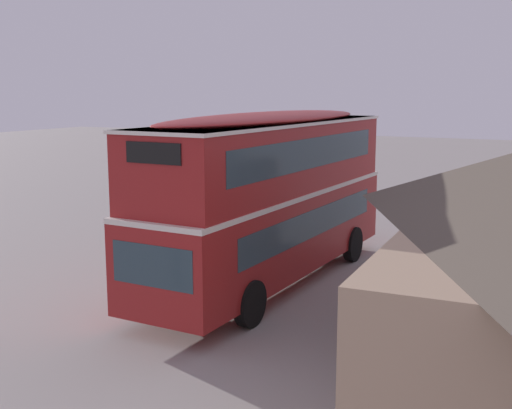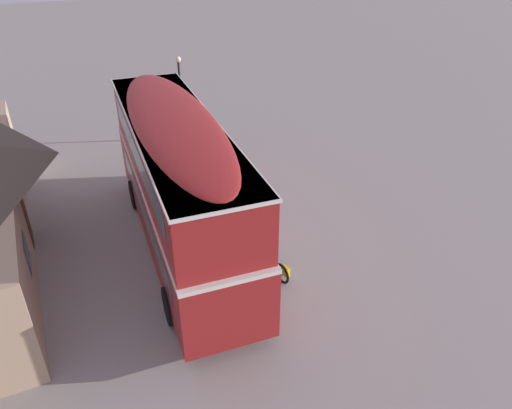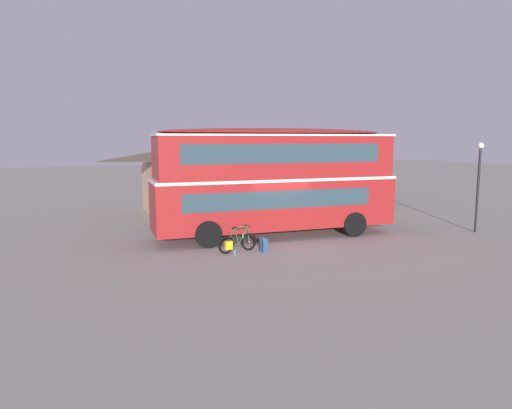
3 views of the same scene
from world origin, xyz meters
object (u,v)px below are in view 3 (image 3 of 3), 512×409
touring_bicycle (237,243)px  water_bottle_blue_sports (235,252)px  double_decker_bus (275,177)px  street_lamp (479,176)px  backpack_on_ground (264,244)px

touring_bicycle → water_bottle_blue_sports: 0.47m
double_decker_bus → street_lamp: size_ratio=2.60×
water_bottle_blue_sports → street_lamp: street_lamp is taller
double_decker_bus → backpack_on_ground: 3.77m
backpack_on_ground → touring_bicycle: bearing=162.8°
water_bottle_blue_sports → street_lamp: size_ratio=0.05×
double_decker_bus → water_bottle_blue_sports: (-2.75, -2.54, -2.54)m
double_decker_bus → backpack_on_ground: (-1.57, -2.50, -2.35)m
double_decker_bus → backpack_on_ground: size_ratio=18.68×
water_bottle_blue_sports → backpack_on_ground: bearing=1.7°
double_decker_bus → backpack_on_ground: bearing=-122.1°
double_decker_bus → street_lamp: (9.12, -2.51, -0.04)m
double_decker_bus → water_bottle_blue_sports: size_ratio=47.71×
street_lamp → touring_bicycle: bearing=178.5°
touring_bicycle → water_bottle_blue_sports: size_ratio=7.41×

